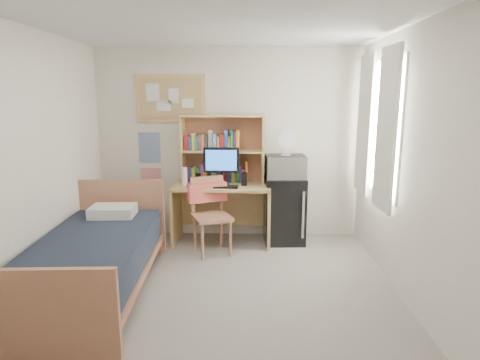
{
  "coord_description": "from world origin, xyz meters",
  "views": [
    {
      "loc": [
        0.3,
        -3.43,
        1.94
      ],
      "look_at": [
        0.18,
        1.2,
        0.98
      ],
      "focal_mm": 30.0,
      "sensor_mm": 36.0,
      "label": 1
    }
  ],
  "objects_px": {
    "bulletin_board": "(171,98)",
    "bed": "(94,265)",
    "monitor": "(221,167)",
    "speaker_right": "(244,179)",
    "desk_fan": "(286,144)",
    "speaker_left": "(199,179)",
    "desk": "(222,213)",
    "microwave": "(285,166)",
    "desk_chair": "(212,216)",
    "mini_fridge": "(284,209)"
  },
  "relations": [
    {
      "from": "bulletin_board",
      "to": "bed",
      "type": "relative_size",
      "value": 0.45
    },
    {
      "from": "monitor",
      "to": "speaker_right",
      "type": "xyz_separation_m",
      "value": [
        0.3,
        -0.01,
        -0.16
      ]
    },
    {
      "from": "bed",
      "to": "desk_fan",
      "type": "relative_size",
      "value": 6.9
    },
    {
      "from": "speaker_left",
      "to": "desk_fan",
      "type": "xyz_separation_m",
      "value": [
        1.14,
        0.09,
        0.46
      ]
    },
    {
      "from": "speaker_right",
      "to": "speaker_left",
      "type": "bearing_deg",
      "value": 180.0
    },
    {
      "from": "bed",
      "to": "desk_fan",
      "type": "distance_m",
      "value": 2.74
    },
    {
      "from": "bulletin_board",
      "to": "desk",
      "type": "xyz_separation_m",
      "value": [
        0.71,
        -0.33,
        -1.52
      ]
    },
    {
      "from": "bulletin_board",
      "to": "speaker_left",
      "type": "distance_m",
      "value": 1.18
    },
    {
      "from": "microwave",
      "to": "bed",
      "type": "bearing_deg",
      "value": -146.1
    },
    {
      "from": "bulletin_board",
      "to": "desk_chair",
      "type": "height_order",
      "value": "bulletin_board"
    },
    {
      "from": "desk_chair",
      "to": "mini_fridge",
      "type": "bearing_deg",
      "value": 3.99
    },
    {
      "from": "bed",
      "to": "desk",
      "type": "bearing_deg",
      "value": 48.13
    },
    {
      "from": "bed",
      "to": "monitor",
      "type": "height_order",
      "value": "monitor"
    },
    {
      "from": "monitor",
      "to": "microwave",
      "type": "distance_m",
      "value": 0.85
    },
    {
      "from": "bulletin_board",
      "to": "microwave",
      "type": "height_order",
      "value": "bulletin_board"
    },
    {
      "from": "desk_fan",
      "to": "desk_chair",
      "type": "bearing_deg",
      "value": -157.53
    },
    {
      "from": "speaker_right",
      "to": "microwave",
      "type": "height_order",
      "value": "microwave"
    },
    {
      "from": "mini_fridge",
      "to": "desk_chair",
      "type": "bearing_deg",
      "value": -156.52
    },
    {
      "from": "bed",
      "to": "speaker_right",
      "type": "height_order",
      "value": "speaker_right"
    },
    {
      "from": "monitor",
      "to": "speaker_left",
      "type": "xyz_separation_m",
      "value": [
        -0.3,
        0.01,
        -0.17
      ]
    },
    {
      "from": "mini_fridge",
      "to": "microwave",
      "type": "height_order",
      "value": "microwave"
    },
    {
      "from": "desk_chair",
      "to": "bed",
      "type": "height_order",
      "value": "desk_chair"
    },
    {
      "from": "speaker_left",
      "to": "microwave",
      "type": "xyz_separation_m",
      "value": [
        1.14,
        0.09,
        0.16
      ]
    },
    {
      "from": "desk",
      "to": "bed",
      "type": "distance_m",
      "value": 1.9
    },
    {
      "from": "desk",
      "to": "desk_fan",
      "type": "xyz_separation_m",
      "value": [
        0.84,
        0.04,
        0.94
      ]
    },
    {
      "from": "monitor",
      "to": "desk_fan",
      "type": "bearing_deg",
      "value": 8.36
    },
    {
      "from": "speaker_left",
      "to": "desk_chair",
      "type": "bearing_deg",
      "value": -58.75
    },
    {
      "from": "bed",
      "to": "monitor",
      "type": "distance_m",
      "value": 2.0
    },
    {
      "from": "desk_chair",
      "to": "microwave",
      "type": "xyz_separation_m",
      "value": [
        0.94,
        0.44,
        0.56
      ]
    },
    {
      "from": "desk_chair",
      "to": "desk_fan",
      "type": "relative_size",
      "value": 3.19
    },
    {
      "from": "mini_fridge",
      "to": "bed",
      "type": "relative_size",
      "value": 0.43
    },
    {
      "from": "speaker_left",
      "to": "microwave",
      "type": "distance_m",
      "value": 1.15
    },
    {
      "from": "desk_chair",
      "to": "speaker_right",
      "type": "relative_size",
      "value": 5.65
    },
    {
      "from": "desk",
      "to": "mini_fridge",
      "type": "bearing_deg",
      "value": 5.67
    },
    {
      "from": "monitor",
      "to": "speaker_right",
      "type": "height_order",
      "value": "monitor"
    },
    {
      "from": "mini_fridge",
      "to": "speaker_right",
      "type": "height_order",
      "value": "speaker_right"
    },
    {
      "from": "bulletin_board",
      "to": "speaker_right",
      "type": "relative_size",
      "value": 5.49
    },
    {
      "from": "desk",
      "to": "desk_chair",
      "type": "distance_m",
      "value": 0.43
    },
    {
      "from": "desk_chair",
      "to": "desk_fan",
      "type": "xyz_separation_m",
      "value": [
        0.94,
        0.44,
        0.86
      ]
    },
    {
      "from": "bed",
      "to": "speaker_right",
      "type": "relative_size",
      "value": 12.22
    },
    {
      "from": "desk",
      "to": "microwave",
      "type": "xyz_separation_m",
      "value": [
        0.84,
        0.04,
        0.64
      ]
    },
    {
      "from": "bed",
      "to": "bulletin_board",
      "type": "bearing_deg",
      "value": 72.14
    },
    {
      "from": "microwave",
      "to": "desk_fan",
      "type": "height_order",
      "value": "desk_fan"
    },
    {
      "from": "bulletin_board",
      "to": "microwave",
      "type": "bearing_deg",
      "value": -10.51
    },
    {
      "from": "monitor",
      "to": "bulletin_board",
      "type": "bearing_deg",
      "value": 153.06
    },
    {
      "from": "bulletin_board",
      "to": "bed",
      "type": "xyz_separation_m",
      "value": [
        -0.48,
        -1.8,
        -1.63
      ]
    },
    {
      "from": "monitor",
      "to": "speaker_left",
      "type": "relative_size",
      "value": 3.11
    },
    {
      "from": "desk_chair",
      "to": "speaker_right",
      "type": "distance_m",
      "value": 0.66
    },
    {
      "from": "desk",
      "to": "bed",
      "type": "xyz_separation_m",
      "value": [
        -1.19,
        -1.47,
        -0.11
      ]
    },
    {
      "from": "desk",
      "to": "bed",
      "type": "height_order",
      "value": "desk"
    }
  ]
}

